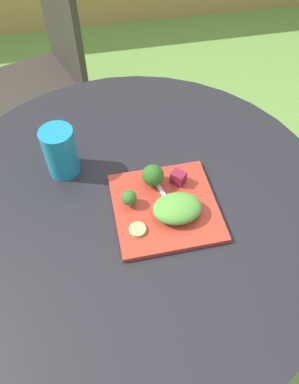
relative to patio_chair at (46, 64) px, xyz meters
The scene contains 11 objects.
ground_plane 1.21m from the patio_chair, 76.85° to the right, with size 12.00×12.00×0.00m, color #669342.
patio_table 1.09m from the patio_chair, 76.85° to the right, with size 1.08×1.08×0.76m.
patio_chair is the anchor object (origin of this frame).
salad_plate 1.19m from the patio_chair, 74.20° to the right, with size 0.26×0.26×0.01m, color #AD3323.
drinking_glass 0.98m from the patio_chair, 85.41° to the right, with size 0.09×0.09×0.14m.
fork 1.15m from the patio_chair, 73.58° to the right, with size 0.05×0.15×0.00m.
lettuce_mound 1.23m from the patio_chair, 73.60° to the right, with size 0.12×0.09×0.05m, color #519338.
broccoli_floret_0 1.16m from the patio_chair, 78.21° to the right, with size 0.04×0.04×0.05m.
broccoli_floret_1 1.12m from the patio_chair, 73.93° to the right, with size 0.06×0.06×0.06m.
cucumber_slice_0 1.23m from the patio_chair, 78.76° to the right, with size 0.04×0.04×0.01m, color #8EB766.
beet_chunk_0 1.15m from the patio_chair, 70.75° to the right, with size 0.04×0.03×0.04m, color maroon.
Camera 1 is at (-0.08, -0.58, 1.51)m, focal length 33.72 mm.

